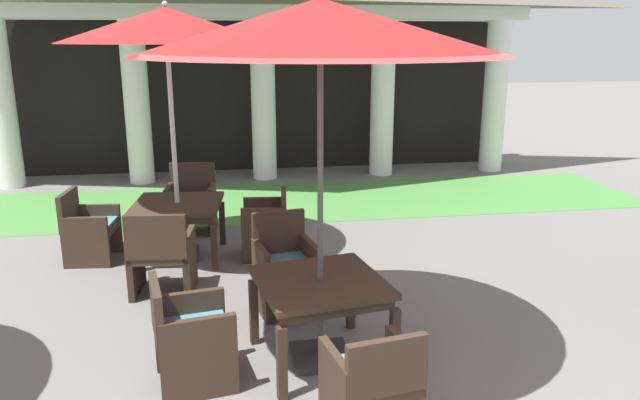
% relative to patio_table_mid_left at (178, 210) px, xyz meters
% --- Properties ---
extents(lawn_strip, '(12.06, 2.47, 0.01)m').
position_rel_patio_table_mid_left_xyz_m(lawn_strip, '(1.32, 2.40, -0.60)').
color(lawn_strip, '#47843D').
rests_on(lawn_strip, ground).
extents(patio_table_mid_left, '(1.10, 1.10, 0.70)m').
position_rel_patio_table_mid_left_xyz_m(patio_table_mid_left, '(0.00, 0.00, 0.00)').
color(patio_table_mid_left, '#38281E').
rests_on(patio_table_mid_left, ground).
extents(patio_umbrella_mid_left, '(2.38, 2.38, 2.98)m').
position_rel_patio_table_mid_left_xyz_m(patio_umbrella_mid_left, '(-0.00, 0.00, 2.10)').
color(patio_umbrella_mid_left, '#2D2D2D').
rests_on(patio_umbrella_mid_left, ground).
extents(patio_chair_mid_left_west, '(0.60, 0.66, 0.85)m').
position_rel_patio_table_mid_left_xyz_m(patio_chair_mid_left_west, '(-1.06, 0.10, -0.21)').
color(patio_chair_mid_left_west, '#38281E').
rests_on(patio_chair_mid_left_west, ground).
extents(patio_chair_mid_left_north, '(0.69, 0.59, 0.92)m').
position_rel_patio_table_mid_left_xyz_m(patio_chair_mid_left_north, '(0.11, 1.06, -0.18)').
color(patio_chair_mid_left_north, '#38281E').
rests_on(patio_chair_mid_left_north, ground).
extents(patio_chair_mid_left_east, '(0.58, 0.59, 0.82)m').
position_rel_patio_table_mid_left_xyz_m(patio_chair_mid_left_east, '(1.05, -0.10, -0.20)').
color(patio_chair_mid_left_east, '#38281E').
rests_on(patio_chair_mid_left_east, ground).
extents(patio_chair_mid_left_south, '(0.68, 0.61, 0.92)m').
position_rel_patio_table_mid_left_xyz_m(patio_chair_mid_left_south, '(-0.11, -1.06, -0.18)').
color(patio_chair_mid_left_south, '#38281E').
rests_on(patio_chair_mid_left_south, ground).
extents(patio_table_far_back, '(1.13, 1.13, 0.72)m').
position_rel_patio_table_mid_left_xyz_m(patio_table_far_back, '(1.30, -2.65, 0.02)').
color(patio_table_far_back, '#38281E').
rests_on(patio_table_far_back, ground).
extents(patio_umbrella_far_back, '(2.75, 2.75, 2.94)m').
position_rel_patio_table_mid_left_xyz_m(patio_umbrella_far_back, '(1.30, -2.65, 2.05)').
color(patio_umbrella_far_back, '#2D2D2D').
rests_on(patio_umbrella_far_back, ground).
extents(patio_chair_far_back_north, '(0.64, 0.65, 0.94)m').
position_rel_patio_table_mid_left_xyz_m(patio_chair_far_back_north, '(1.12, -1.61, -0.18)').
color(patio_chair_far_back_north, '#38281E').
rests_on(patio_chair_far_back_north, ground).
extents(patio_chair_far_back_west, '(0.66, 0.65, 0.86)m').
position_rel_patio_table_mid_left_xyz_m(patio_chair_far_back_west, '(0.26, -2.84, -0.21)').
color(patio_chair_far_back_west, '#38281E').
rests_on(patio_chair_far_back_west, ground).
extents(patio_chair_far_back_south, '(0.64, 0.61, 0.82)m').
position_rel_patio_table_mid_left_xyz_m(patio_chair_far_back_south, '(1.49, -3.69, -0.21)').
color(patio_chair_far_back_south, '#38281E').
rests_on(patio_chair_far_back_south, ground).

